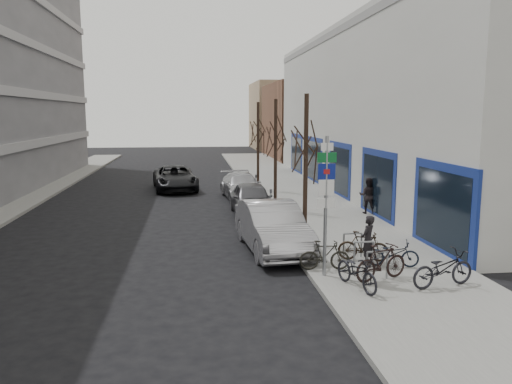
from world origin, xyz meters
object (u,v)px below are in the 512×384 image
object	(u,v)px
highway_sign_pole	(326,197)
bike_near_left	(357,268)
bike_rack	(364,251)
parked_car_back	(242,186)
bike_mid_inner	(325,255)
meter_front	(295,227)
bike_near_right	(381,262)
tree_near	(306,134)
pedestrian_near	(368,240)
parked_car_mid	(252,199)
lane_car	(175,178)
tree_mid	(276,129)
bike_mid_curb	(393,251)
tree_far	(258,125)
meter_mid	(271,200)
bike_far_curb	(443,266)
meter_back	(256,183)
parked_car_front	(272,227)
bike_far_inner	(363,246)
pedestrian_far	(368,195)

from	to	relation	value
highway_sign_pole	bike_near_left	xyz separation A→B (m)	(0.59, -1.15, -1.75)
bike_rack	parked_car_back	world-z (taller)	parked_car_back
bike_mid_inner	parked_car_back	distance (m)	13.97
meter_front	bike_near_right	bearing A→B (deg)	-64.40
tree_near	pedestrian_near	world-z (taller)	tree_near
parked_car_mid	lane_car	distance (m)	9.40
tree_mid	bike_mid_curb	world-z (taller)	tree_mid
bike_mid_curb	parked_car_back	distance (m)	14.24
tree_far	meter_mid	world-z (taller)	tree_far
meter_front	bike_mid_inner	distance (m)	2.55
bike_rack	bike_far_curb	xyz separation A→B (m)	(1.54, -1.93, 0.08)
bike_near_left	bike_mid_inner	xyz separation A→B (m)	(-0.45, 1.66, -0.09)
meter_back	lane_car	distance (m)	6.25
bike_mid_curb	bike_mid_inner	size ratio (longest dim) A/B	1.03
tree_far	parked_car_front	distance (m)	13.60
bike_near_left	parked_car_front	distance (m)	4.79
bike_rack	tree_far	xyz separation A→B (m)	(-1.20, 15.90, 3.44)
tree_near	meter_mid	distance (m)	5.95
meter_mid	bike_mid_curb	distance (m)	8.33
bike_mid_curb	lane_car	xyz separation A→B (m)	(-7.22, 17.59, 0.14)
bike_near_right	bike_mid_inner	size ratio (longest dim) A/B	1.15
tree_far	meter_front	xyz separation A→B (m)	(-0.45, -13.50, -3.19)
meter_back	pedestrian_near	bearing A→B (deg)	-81.91
tree_mid	parked_car_back	world-z (taller)	tree_mid
bike_far_inner	bike_near_right	bearing A→B (deg)	-164.81
bike_far_inner	parked_car_mid	xyz separation A→B (m)	(-2.61, 8.35, 0.14)
tree_mid	bike_rack	bearing A→B (deg)	-82.72
meter_front	parked_car_back	size ratio (longest dim) A/B	0.26
bike_mid_curb	pedestrian_far	distance (m)	8.37
meter_mid	bike_mid_curb	size ratio (longest dim) A/B	0.80
bike_mid_curb	bike_far_curb	world-z (taller)	bike_far_curb
tree_near	lane_car	bearing A→B (deg)	109.19
tree_mid	bike_far_curb	world-z (taller)	tree_mid
tree_near	bike_mid_inner	xyz separation A→B (m)	(-0.06, -3.00, -3.49)
parked_car_front	pedestrian_far	xyz separation A→B (m)	(5.40, 5.32, 0.15)
parked_car_mid	pedestrian_near	distance (m)	9.12
tree_near	bike_near_left	distance (m)	5.78
highway_sign_pole	parked_car_front	distance (m)	3.85
parked_car_front	tree_mid	bearing A→B (deg)	74.86
bike_mid_curb	parked_car_mid	distance (m)	9.63
pedestrian_near	pedestrian_far	bearing A→B (deg)	-154.49
bike_mid_curb	pedestrian_near	xyz separation A→B (m)	(-0.70, 0.31, 0.30)
parked_car_back	pedestrian_far	bearing A→B (deg)	-52.13
lane_car	bike_rack	bearing A→B (deg)	-77.21
tree_mid	bike_mid_inner	xyz separation A→B (m)	(-0.06, -9.50, -3.49)
meter_back	bike_mid_inner	xyz separation A→B (m)	(0.39, -13.50, -0.30)
meter_mid	bike_far_inner	bearing A→B (deg)	-75.56
highway_sign_pole	meter_front	size ratio (longest dim) A/B	3.31
tree_mid	meter_back	distance (m)	5.13
parked_car_mid	parked_car_front	bearing A→B (deg)	-89.92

